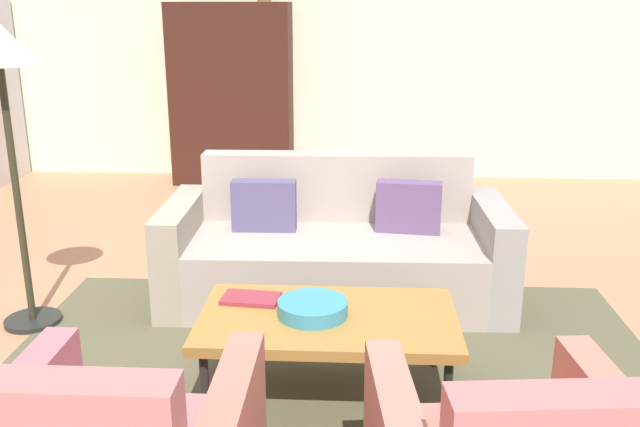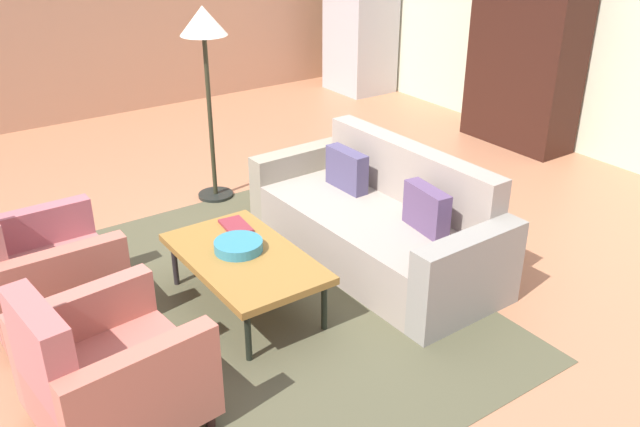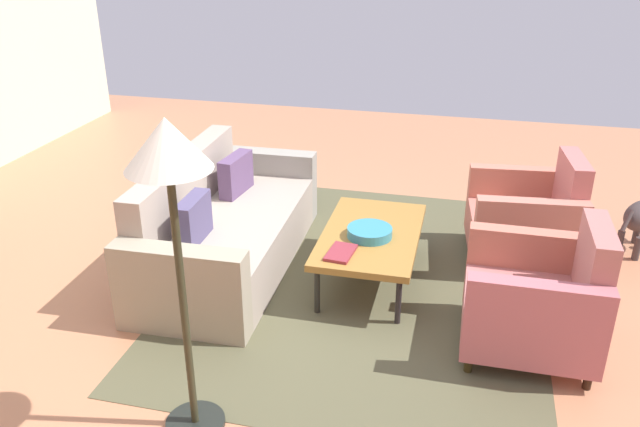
# 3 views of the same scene
# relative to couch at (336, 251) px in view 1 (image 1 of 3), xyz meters

# --- Properties ---
(ground_plane) EXTENTS (10.33, 10.33, 0.00)m
(ground_plane) POSITION_rel_couch_xyz_m (-0.49, -0.60, -0.29)
(ground_plane) COLOR #B77753
(wall_back) EXTENTS (8.60, 0.12, 2.80)m
(wall_back) POSITION_rel_couch_xyz_m (-0.49, 3.25, 1.11)
(wall_back) COLOR beige
(wall_back) RESTS_ON ground
(area_rug) EXTENTS (3.40, 2.60, 0.01)m
(area_rug) POSITION_rel_couch_xyz_m (0.00, -1.14, -0.28)
(area_rug) COLOR brown
(area_rug) RESTS_ON ground
(couch) EXTENTS (2.12, 0.94, 0.86)m
(couch) POSITION_rel_couch_xyz_m (0.00, 0.00, 0.00)
(couch) COLOR #A29586
(couch) RESTS_ON ground
(coffee_table) EXTENTS (1.20, 0.70, 0.40)m
(coffee_table) POSITION_rel_couch_xyz_m (0.00, -1.19, 0.08)
(coffee_table) COLOR black
(coffee_table) RESTS_ON ground
(fruit_bowl) EXTENTS (0.33, 0.33, 0.07)m
(fruit_bowl) POSITION_rel_couch_xyz_m (-0.07, -1.19, 0.15)
(fruit_bowl) COLOR teal
(fruit_bowl) RESTS_ON coffee_table
(book_stack) EXTENTS (0.29, 0.19, 0.02)m
(book_stack) POSITION_rel_couch_xyz_m (-0.38, -1.04, 0.12)
(book_stack) COLOR maroon
(book_stack) RESTS_ON coffee_table
(cabinet) EXTENTS (1.20, 0.51, 1.80)m
(cabinet) POSITION_rel_couch_xyz_m (-1.15, 2.91, 0.61)
(cabinet) COLOR #351A13
(cabinet) RESTS_ON ground
(floor_lamp) EXTENTS (0.40, 0.40, 1.72)m
(floor_lamp) POSITION_rel_couch_xyz_m (-1.75, -0.53, 1.16)
(floor_lamp) COLOR black
(floor_lamp) RESTS_ON ground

